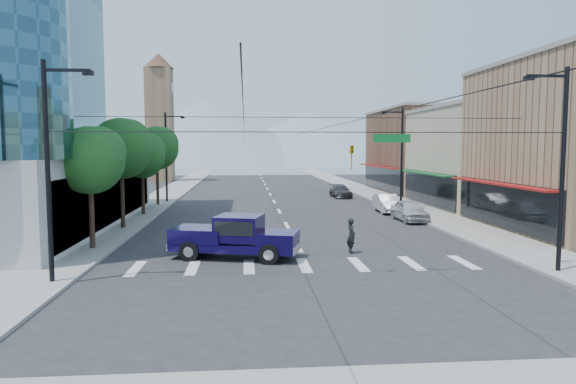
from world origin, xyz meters
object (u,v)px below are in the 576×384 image
at_px(pickup_truck, 235,236).
at_px(parked_car_far, 341,191).
at_px(pedestrian, 351,236).
at_px(parked_car_near, 409,211).
at_px(parked_car_mid, 387,203).

xyz_separation_m(pickup_truck, parked_car_far, (11.10, 30.32, -0.45)).
bearing_deg(pedestrian, parked_car_far, -15.85).
bearing_deg(parked_car_near, pedestrian, -123.32).
bearing_deg(pickup_truck, parked_car_far, 84.91).
distance_m(pickup_truck, parked_car_far, 32.29).
distance_m(parked_car_mid, parked_car_far, 13.31).
distance_m(pedestrian, parked_car_near, 13.07).
distance_m(parked_car_near, parked_car_mid, 5.23).
bearing_deg(parked_car_far, parked_car_near, -85.90).
height_order(parked_car_near, parked_car_far, parked_car_near).
bearing_deg(parked_car_near, parked_car_mid, 90.67).
bearing_deg(parked_car_near, pickup_truck, -139.40).
bearing_deg(parked_car_mid, parked_car_near, -85.60).
height_order(pickup_truck, parked_car_far, pickup_truck).
bearing_deg(parked_car_mid, pedestrian, -110.06).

